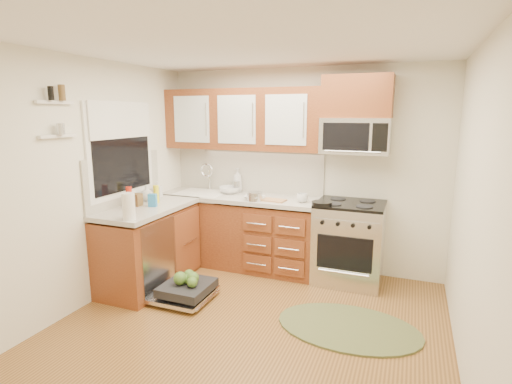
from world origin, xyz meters
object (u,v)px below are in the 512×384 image
at_px(upper_cabinets, 242,119).
at_px(cutting_board, 274,200).
at_px(stock_pot, 255,196).
at_px(sink, 202,202).
at_px(bowl_b, 230,190).
at_px(bowl_a, 254,198).
at_px(dishwasher, 184,291).
at_px(skillet, 322,203).
at_px(rug, 348,327).
at_px(range, 349,242).
at_px(paper_towel_roll, 129,206).
at_px(cup, 302,198).
at_px(microwave, 355,136).

distance_m(upper_cabinets, cutting_board, 1.11).
bearing_deg(stock_pot, upper_cabinets, 130.84).
distance_m(sink, bowl_b, 0.41).
relative_size(upper_cabinets, bowl_a, 8.98).
relative_size(dishwasher, stock_pot, 3.85).
bearing_deg(bowl_a, skillet, -4.78).
bearing_deg(rug, stock_pot, 145.85).
relative_size(range, skillet, 4.20).
xyz_separation_m(upper_cabinets, paper_towel_roll, (-0.52, -1.59, -0.82)).
distance_m(paper_towel_roll, bowl_a, 1.51).
xyz_separation_m(bowl_a, cup, (0.57, 0.10, 0.02)).
bearing_deg(dishwasher, stock_pot, 64.35).
distance_m(upper_cabinets, cup, 1.26).
height_order(stock_pot, bowl_b, stock_pot).
xyz_separation_m(rug, skillet, (-0.46, 0.82, 0.96)).
bearing_deg(range, skillet, -138.24).
xyz_separation_m(microwave, paper_towel_roll, (-1.93, -1.57, -0.64)).
bearing_deg(rug, cup, 126.07).
bearing_deg(cup, rug, -53.93).
xyz_separation_m(bowl_b, cup, (1.02, -0.18, 0.01)).
xyz_separation_m(rug, cutting_board, (-1.06, 0.95, 0.92)).
xyz_separation_m(range, bowl_a, (-1.12, -0.18, 0.48)).
bearing_deg(stock_pot, rug, -34.15).
bearing_deg(sink, upper_cabinets, 16.45).
relative_size(range, dishwasher, 1.36).
relative_size(range, cup, 7.23).
distance_m(paper_towel_roll, cup, 1.95).
relative_size(range, sink, 1.53).
bearing_deg(stock_pot, bowl_a, 122.06).
xyz_separation_m(upper_cabinets, sink, (-0.52, -0.16, -1.07)).
relative_size(sink, dishwasher, 0.89).
bearing_deg(paper_towel_roll, upper_cabinets, 71.78).
height_order(sink, bowl_a, bowl_a).
xyz_separation_m(rug, bowl_a, (-1.29, 0.89, 0.94)).
distance_m(microwave, skillet, 0.86).
bearing_deg(dishwasher, bowl_b, 91.54).
bearing_deg(cup, paper_towel_roll, -135.10).
height_order(upper_cabinets, range, upper_cabinets).
height_order(stock_pot, bowl_a, stock_pot).
height_order(skillet, bowl_b, bowl_b).
distance_m(upper_cabinets, range, 1.99).
bearing_deg(cup, microwave, 19.57).
distance_m(dishwasher, cup, 1.69).
xyz_separation_m(microwave, skillet, (-0.28, -0.37, -0.73)).
height_order(dishwasher, bowl_a, bowl_a).
bearing_deg(skillet, cup, 147.26).
distance_m(sink, skillet, 1.68).
height_order(skillet, cup, cup).
relative_size(sink, cutting_board, 2.31).
relative_size(upper_cabinets, cutting_board, 7.64).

